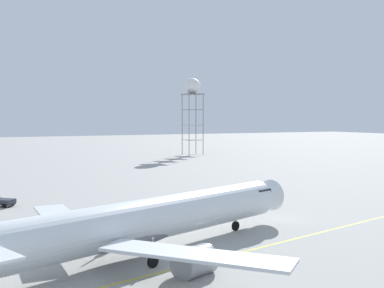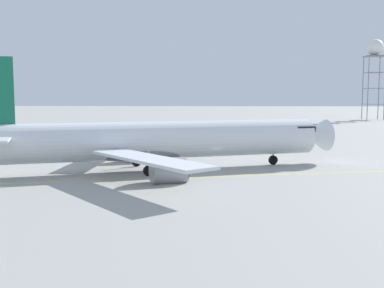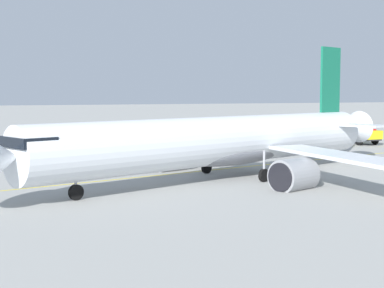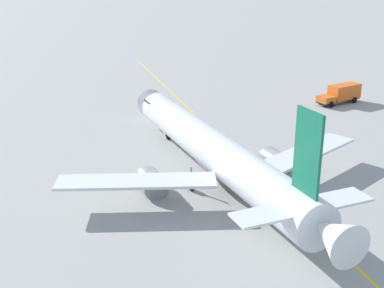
% 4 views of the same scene
% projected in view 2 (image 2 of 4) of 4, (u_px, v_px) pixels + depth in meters
% --- Properties ---
extents(ground_plane, '(600.00, 600.00, 0.00)m').
position_uv_depth(ground_plane, '(210.00, 169.00, 52.43)').
color(ground_plane, '#9E9E99').
extents(airliner_main, '(42.01, 32.90, 12.30)m').
position_uv_depth(airliner_main, '(154.00, 142.00, 50.91)').
color(airliner_main, silver).
rests_on(airliner_main, ground_plane).
extents(baggage_truck_truck, '(4.21, 4.15, 1.22)m').
position_uv_depth(baggage_truck_truck, '(127.00, 137.00, 85.07)').
color(baggage_truck_truck, '#232326').
rests_on(baggage_truck_truck, ground_plane).
extents(radar_tower, '(6.30, 6.30, 26.94)m').
position_uv_depth(radar_tower, '(375.00, 52.00, 155.17)').
color(radar_tower, slate).
rests_on(radar_tower, ground_plane).
extents(taxiway_centreline, '(135.32, 30.65, 0.01)m').
position_uv_depth(taxiway_centreline, '(212.00, 177.00, 47.18)').
color(taxiway_centreline, yellow).
rests_on(taxiway_centreline, ground_plane).
extents(safety_cone_near, '(0.36, 0.36, 0.55)m').
position_uv_depth(safety_cone_near, '(33.00, 144.00, 76.89)').
color(safety_cone_near, orange).
rests_on(safety_cone_near, ground_plane).
extents(safety_cone_mid, '(0.36, 0.36, 0.55)m').
position_uv_depth(safety_cone_mid, '(25.00, 142.00, 79.26)').
color(safety_cone_mid, orange).
rests_on(safety_cone_mid, ground_plane).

